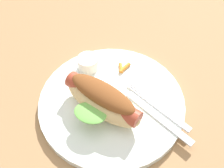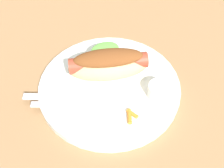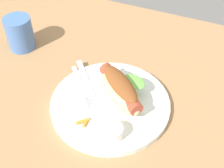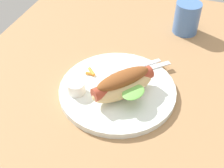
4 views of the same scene
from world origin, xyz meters
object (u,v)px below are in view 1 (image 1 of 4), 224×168
object	(u,v)px
hot_dog	(103,100)
carrot_garnish	(123,68)
fork	(159,108)
knife	(159,117)
plate	(112,103)
sauce_ramekin	(88,63)

from	to	relation	value
hot_dog	carrot_garnish	distance (cm)	11.82
fork	knife	bearing A→B (deg)	125.14
hot_dog	plate	bearing A→B (deg)	-89.96
knife	carrot_garnish	size ratio (longest dim) A/B	5.72
sauce_ramekin	plate	bearing A→B (deg)	116.86
plate	fork	world-z (taller)	fork
sauce_ramekin	fork	bearing A→B (deg)	140.71
plate	fork	size ratio (longest dim) A/B	2.43
plate	hot_dog	bearing A→B (deg)	50.54
carrot_garnish	hot_dog	bearing A→B (deg)	65.57
carrot_garnish	plate	bearing A→B (deg)	70.34
fork	carrot_garnish	xyz separation A→B (cm)	(6.25, -10.47, 0.18)
hot_dog	sauce_ramekin	world-z (taller)	hot_dog
sauce_ramekin	knife	xyz separation A→B (cm)	(-13.30, 13.41, -1.32)
hot_dog	sauce_ramekin	size ratio (longest dim) A/B	3.74
hot_dog	sauce_ramekin	xyz separation A→B (cm)	(2.79, -11.18, -1.94)
hot_dog	fork	size ratio (longest dim) A/B	1.38
fork	carrot_garnish	bearing A→B (deg)	-11.95
sauce_ramekin	fork	world-z (taller)	sauce_ramekin
plate	sauce_ramekin	size ratio (longest dim) A/B	6.56
sauce_ramekin	carrot_garnish	world-z (taller)	sauce_ramekin
plate	fork	bearing A→B (deg)	166.30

